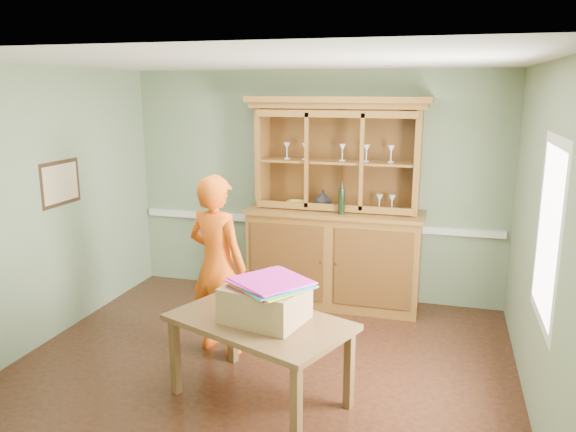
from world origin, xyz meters
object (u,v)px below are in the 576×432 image
(china_hutch, at_px, (335,234))
(dining_table, at_px, (260,329))
(cardboard_box, at_px, (265,303))
(person, at_px, (217,265))

(china_hutch, height_order, dining_table, china_hutch)
(cardboard_box, distance_m, person, 1.02)
(person, bearing_deg, dining_table, 148.63)
(dining_table, xyz_separation_m, cardboard_box, (0.05, 0.00, 0.22))
(china_hutch, bearing_deg, person, -118.28)
(china_hutch, bearing_deg, dining_table, -93.95)
(china_hutch, bearing_deg, cardboard_box, -92.76)
(china_hutch, xyz_separation_m, cardboard_box, (-0.11, -2.26, 0.00))
(dining_table, height_order, person, person)
(china_hutch, height_order, person, china_hutch)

